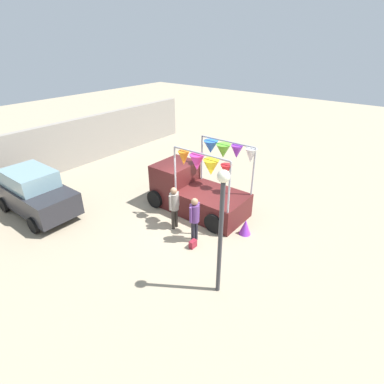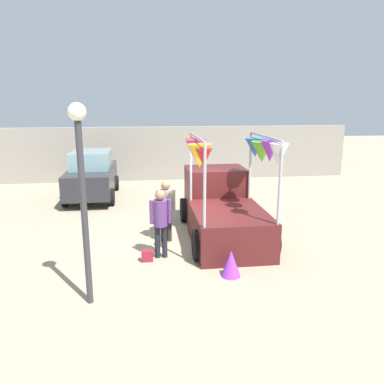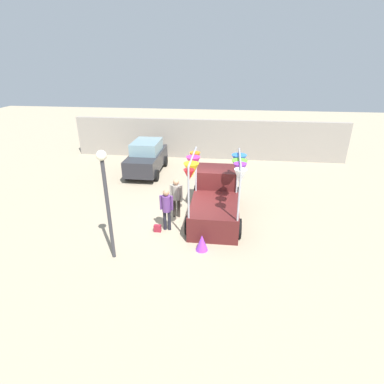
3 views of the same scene
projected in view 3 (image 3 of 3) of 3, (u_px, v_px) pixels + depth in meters
The scene contains 9 objects.
ground_plane at pixel (192, 220), 12.68m from camera, with size 60.00×60.00×0.00m, color gray.
vendor_truck at pixel (216, 196), 12.70m from camera, with size 2.50×4.07×2.97m.
parked_car at pixel (147, 157), 17.59m from camera, with size 1.88×4.00×1.88m.
person_customer at pixel (166, 206), 11.54m from camera, with size 0.53×0.34×1.73m.
person_vendor at pixel (176, 194), 12.52m from camera, with size 0.53×0.34×1.72m.
handbag at pixel (158, 228), 11.77m from camera, with size 0.28×0.16×0.28m, color maroon.
street_lamp at pixel (106, 191), 9.31m from camera, with size 0.32×0.32×3.79m.
brick_boundary_wall at pixel (207, 139), 20.05m from camera, with size 18.00×0.36×2.60m, color gray.
folded_kite_bundle_violet at pixel (202, 243), 10.57m from camera, with size 0.44×0.44×0.60m, color purple.
Camera 3 is at (1.32, -11.01, 6.25)m, focal length 28.00 mm.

